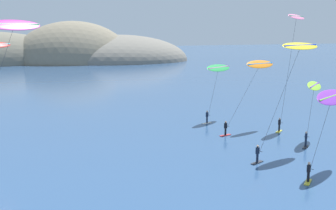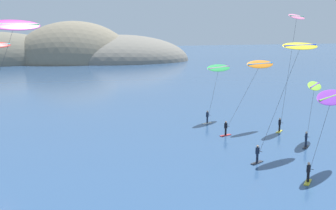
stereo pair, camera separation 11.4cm
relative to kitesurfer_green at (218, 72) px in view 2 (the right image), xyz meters
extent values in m
ellipsoid|color=#7A705B|center=(-2.33, 113.45, -6.64)|extent=(45.31, 33.60, 31.19)
ellipsoid|color=slate|center=(15.30, 114.34, -6.64)|extent=(56.99, 42.08, 20.82)
cube|color=silver|center=(-2.08, -1.26, -6.60)|extent=(1.54, 0.94, 0.08)
cylinder|color=#192338|center=(-2.08, -1.26, -6.16)|extent=(0.22, 0.22, 0.80)
cube|color=#192338|center=(-2.08, -1.26, -5.46)|extent=(0.39, 0.35, 0.60)
sphere|color=tan|center=(-2.08, -1.26, -5.04)|extent=(0.22, 0.22, 0.22)
cylinder|color=black|center=(-1.78, -1.08, -5.58)|extent=(0.32, 0.49, 0.04)
ellipsoid|color=green|center=(0.16, 0.10, 0.47)|extent=(5.33, 4.00, 0.98)
cylinder|color=#D660B7|center=(0.16, 0.10, 0.52)|extent=(4.45, 2.79, 0.16)
cylinder|color=#333338|center=(-0.81, -0.49, -2.61)|extent=(1.97, 1.21, 5.96)
cube|color=red|center=(-2.95, -7.90, -6.60)|extent=(1.55, 0.76, 0.08)
cylinder|color=black|center=(-2.95, -7.90, -6.16)|extent=(0.22, 0.22, 0.80)
cube|color=black|center=(-2.95, -7.90, -5.46)|extent=(0.39, 0.30, 0.60)
sphere|color=#9E7051|center=(-2.95, -7.90, -5.04)|extent=(0.22, 0.22, 0.22)
cylinder|color=black|center=(-2.62, -7.79, -5.58)|extent=(0.22, 0.53, 0.04)
ellipsoid|color=orange|center=(2.61, -6.00, 1.34)|extent=(4.96, 2.70, 1.04)
cylinder|color=#0F7FE5|center=(2.61, -6.00, 1.39)|extent=(4.39, 1.63, 0.16)
cylinder|color=#333338|center=(0.00, -6.89, -2.17)|extent=(5.25, 1.82, 6.83)
cube|color=yellow|center=(-4.13, -23.82, -6.60)|extent=(1.38, 1.31, 0.08)
cylinder|color=black|center=(-4.13, -23.82, -6.16)|extent=(0.22, 0.22, 0.80)
cube|color=black|center=(-4.13, -23.82, -5.46)|extent=(0.39, 0.34, 0.60)
sphere|color=tan|center=(-4.13, -23.82, -5.04)|extent=(0.22, 0.22, 0.22)
cylinder|color=black|center=(-3.82, -23.65, -5.58)|extent=(0.30, 0.50, 0.04)
ellipsoid|color=purple|center=(-0.41, -21.76, -0.21)|extent=(6.01, 4.19, 1.20)
cylinder|color=#7ACC42|center=(-0.41, -21.76, -0.16)|extent=(5.13, 2.95, 0.16)
cylinder|color=#333338|center=(-2.12, -22.71, -2.95)|extent=(3.44, 1.92, 5.28)
cube|color=#2D2D33|center=(2.48, -15.28, -6.60)|extent=(1.37, 1.31, 0.08)
cylinder|color=#192338|center=(2.48, -15.28, -6.16)|extent=(0.22, 0.22, 0.80)
cube|color=#192338|center=(2.48, -15.28, -5.46)|extent=(0.39, 0.37, 0.60)
sphere|color=beige|center=(2.48, -15.28, -5.04)|extent=(0.22, 0.22, 0.22)
cylinder|color=black|center=(2.75, -15.05, -5.58)|extent=(0.38, 0.45, 0.04)
ellipsoid|color=#8CD12D|center=(4.77, -13.35, -0.51)|extent=(4.73, 4.26, 0.94)
cylinder|color=#722DD1|center=(4.77, -13.35, -0.46)|extent=(3.84, 3.26, 0.16)
cylinder|color=#333338|center=(3.76, -14.20, -3.09)|extent=(2.05, 1.73, 4.98)
cube|color=yellow|center=(4.01, -8.52, -6.60)|extent=(1.43, 1.24, 0.08)
cylinder|color=black|center=(4.01, -8.52, -6.16)|extent=(0.22, 0.22, 0.80)
cube|color=black|center=(4.01, -8.52, -5.46)|extent=(0.39, 0.35, 0.60)
sphere|color=beige|center=(4.01, -8.52, -5.04)|extent=(0.22, 0.22, 0.22)
cylinder|color=black|center=(4.30, -8.33, -5.58)|extent=(0.33, 0.49, 0.04)
ellipsoid|color=pink|center=(7.21, -6.50, 7.02)|extent=(4.60, 3.52, 0.83)
cylinder|color=#14895B|center=(7.21, -6.50, 7.07)|extent=(3.83, 2.49, 0.16)
cylinder|color=#333338|center=(5.76, -7.42, 0.67)|extent=(2.94, 1.86, 12.50)
cube|color=#2D2D33|center=(-5.15, -18.03, -6.60)|extent=(1.53, 0.97, 0.08)
cylinder|color=#192338|center=(-5.15, -18.03, -6.16)|extent=(0.22, 0.22, 0.80)
cube|color=#192338|center=(-5.15, -18.03, -5.46)|extent=(0.39, 0.30, 0.60)
sphere|color=tan|center=(-5.15, -18.03, -5.04)|extent=(0.22, 0.22, 0.22)
cylinder|color=black|center=(-4.82, -17.91, -5.58)|extent=(0.22, 0.53, 0.04)
ellipsoid|color=yellow|center=(0.51, -16.07, 3.90)|extent=(5.81, 3.25, 0.82)
cylinder|color=#1432E0|center=(0.51, -16.07, 3.95)|extent=(5.10, 1.89, 0.16)
cylinder|color=#333338|center=(-2.15, -16.99, -0.89)|extent=(5.36, 1.87, 9.39)
ellipsoid|color=#D62D9E|center=(-25.25, -6.38, 5.89)|extent=(5.40, 3.17, 1.18)
cylinder|color=#28D160|center=(-25.25, -6.38, 5.94)|extent=(4.70, 1.84, 0.16)
camera|label=1|loc=(-26.03, -49.83, 5.38)|focal=45.00mm
camera|label=2|loc=(-25.93, -49.87, 5.38)|focal=45.00mm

